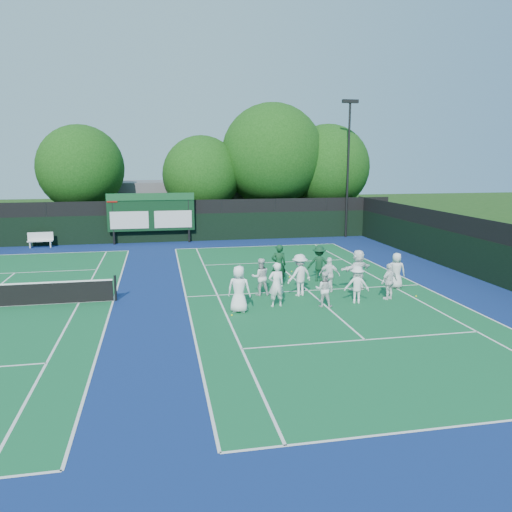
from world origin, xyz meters
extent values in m
plane|color=#18380F|center=(0.00, 0.00, 0.00)|extent=(120.00, 120.00, 0.00)
cube|color=navy|center=(-6.00, 1.00, 0.00)|extent=(34.00, 32.00, 0.01)
cube|color=#11562E|center=(0.00, 1.00, 0.01)|extent=(10.97, 23.77, 0.00)
cube|color=silver|center=(0.00, -10.88, 0.01)|extent=(10.97, 0.08, 0.00)
cube|color=silver|center=(0.00, 12.88, 0.01)|extent=(10.97, 0.08, 0.00)
cube|color=silver|center=(-5.49, 1.00, 0.01)|extent=(0.08, 23.77, 0.00)
cube|color=silver|center=(5.49, 1.00, 0.01)|extent=(0.08, 23.77, 0.00)
cube|color=silver|center=(-4.12, 1.00, 0.01)|extent=(0.08, 23.77, 0.00)
cube|color=silver|center=(4.12, 1.00, 0.01)|extent=(0.08, 23.77, 0.00)
cube|color=silver|center=(0.00, -5.40, 0.01)|extent=(8.23, 0.08, 0.00)
cube|color=silver|center=(0.00, 7.40, 0.01)|extent=(8.23, 0.08, 0.00)
cube|color=silver|center=(0.00, 1.00, 0.01)|extent=(0.08, 12.80, 0.00)
cube|color=silver|center=(-14.00, 12.88, 0.01)|extent=(10.97, 0.08, 0.00)
cube|color=silver|center=(-8.52, 1.00, 0.01)|extent=(0.08, 23.77, 0.00)
cube|color=silver|center=(-9.88, 1.00, 0.01)|extent=(0.08, 23.77, 0.00)
cube|color=silver|center=(-14.00, 7.40, 0.01)|extent=(8.23, 0.08, 0.00)
cube|color=black|center=(-6.00, 16.00, 1.00)|extent=(34.00, 0.08, 2.00)
cube|color=black|center=(-6.00, 16.00, 2.50)|extent=(34.00, 0.05, 1.00)
cube|color=black|center=(9.00, 1.00, 1.00)|extent=(0.08, 32.00, 2.00)
cube|color=black|center=(9.00, 1.00, 2.50)|extent=(0.05, 32.00, 1.00)
cylinder|color=black|center=(-9.60, 15.60, 1.75)|extent=(0.16, 0.16, 3.50)
cylinder|color=black|center=(-4.40, 15.60, 1.75)|extent=(0.16, 0.16, 3.50)
cube|color=black|center=(-7.00, 15.60, 2.20)|extent=(6.00, 0.15, 2.60)
cube|color=#154A24|center=(-7.00, 15.50, 3.30)|extent=(6.00, 0.05, 0.50)
cube|color=silver|center=(-8.50, 15.50, 1.70)|extent=(2.60, 0.04, 1.20)
cube|color=silver|center=(-5.50, 15.50, 1.70)|extent=(2.60, 0.04, 1.20)
cube|color=maroon|center=(-9.60, 15.50, 3.20)|extent=(0.70, 0.04, 0.50)
cube|color=slate|center=(-2.00, 24.00, 2.00)|extent=(18.00, 6.00, 4.00)
cylinder|color=black|center=(7.50, 15.70, 5.00)|extent=(0.16, 0.16, 10.00)
cube|color=black|center=(7.50, 15.70, 10.00)|extent=(1.20, 0.30, 0.25)
cylinder|color=black|center=(-8.40, 1.00, 0.55)|extent=(0.10, 0.10, 1.10)
cube|color=silver|center=(-14.38, 15.30, 0.45)|extent=(1.64, 0.52, 0.06)
cube|color=silver|center=(-14.38, 15.46, 0.75)|extent=(1.62, 0.15, 0.54)
cube|color=silver|center=(-15.03, 15.30, 0.22)|extent=(0.08, 0.38, 0.43)
cube|color=silver|center=(-13.73, 15.30, 0.22)|extent=(0.08, 0.38, 0.43)
cylinder|color=black|center=(-12.06, 19.50, 1.41)|extent=(0.44, 0.44, 2.83)
sphere|color=#113C0D|center=(-12.06, 19.50, 5.21)|extent=(6.36, 6.36, 6.36)
sphere|color=#113C0D|center=(-11.46, 19.80, 4.58)|extent=(4.45, 4.45, 4.45)
cylinder|color=black|center=(-3.08, 19.50, 1.19)|extent=(0.44, 0.44, 2.39)
sphere|color=#113C0D|center=(-3.08, 19.50, 4.66)|extent=(6.06, 6.06, 6.06)
sphere|color=#113C0D|center=(-2.48, 19.80, 4.05)|extent=(4.24, 4.24, 4.24)
cylinder|color=black|center=(2.57, 19.50, 1.56)|extent=(0.44, 0.44, 3.12)
sphere|color=#113C0D|center=(2.57, 19.50, 6.17)|extent=(8.15, 8.15, 8.15)
sphere|color=#113C0D|center=(3.17, 19.80, 5.36)|extent=(5.71, 5.71, 5.71)
cylinder|color=black|center=(7.20, 19.50, 1.33)|extent=(0.44, 0.44, 2.67)
sphere|color=#113C0D|center=(7.20, 19.50, 5.24)|extent=(6.87, 6.87, 6.87)
sphere|color=#113C0D|center=(7.80, 19.80, 4.55)|extent=(4.81, 4.81, 4.81)
sphere|color=yellow|center=(-3.92, -2.00, 0.03)|extent=(0.07, 0.07, 0.07)
sphere|color=yellow|center=(-0.15, 3.65, 0.03)|extent=(0.07, 0.07, 0.07)
sphere|color=yellow|center=(0.28, 4.82, 0.03)|extent=(0.07, 0.07, 0.07)
sphere|color=yellow|center=(4.30, -0.89, 0.03)|extent=(0.07, 0.07, 0.07)
imported|color=white|center=(-3.57, -1.54, 0.92)|extent=(1.05, 0.86, 1.84)
imported|color=white|center=(-1.98, -1.11, 0.91)|extent=(0.71, 0.51, 1.82)
imported|color=white|center=(-0.10, -1.50, 0.73)|extent=(0.86, 0.77, 1.46)
imported|color=white|center=(1.40, -1.25, 0.78)|extent=(1.12, 0.82, 1.56)
imported|color=white|center=(2.95, -1.01, 0.78)|extent=(0.99, 0.71, 1.56)
imported|color=silver|center=(-2.26, 0.69, 0.82)|extent=(0.81, 0.64, 1.65)
imported|color=white|center=(-0.61, 0.29, 0.92)|extent=(1.36, 1.07, 1.84)
imported|color=white|center=(0.87, 0.61, 0.79)|extent=(1.00, 0.74, 1.58)
imported|color=white|center=(2.25, 0.70, 0.93)|extent=(1.81, 1.14, 1.86)
imported|color=silver|center=(4.12, 0.69, 0.83)|extent=(0.93, 0.74, 1.66)
imported|color=#0F3A1E|center=(-1.03, 2.38, 0.97)|extent=(0.74, 0.52, 1.93)
imported|color=#0F371E|center=(1.05, 2.66, 0.88)|extent=(1.27, 0.95, 1.76)
camera|label=1|loc=(-6.53, -19.98, 5.85)|focal=35.00mm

